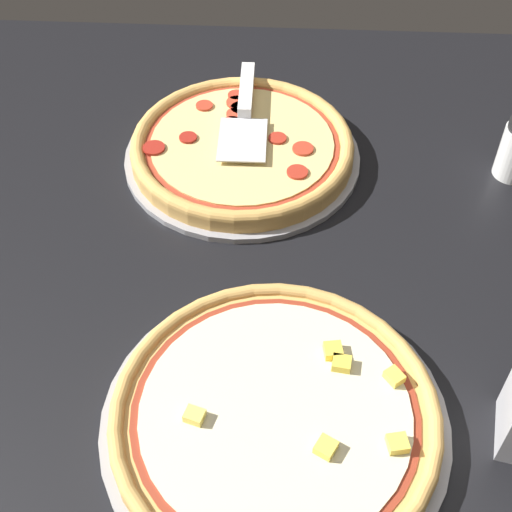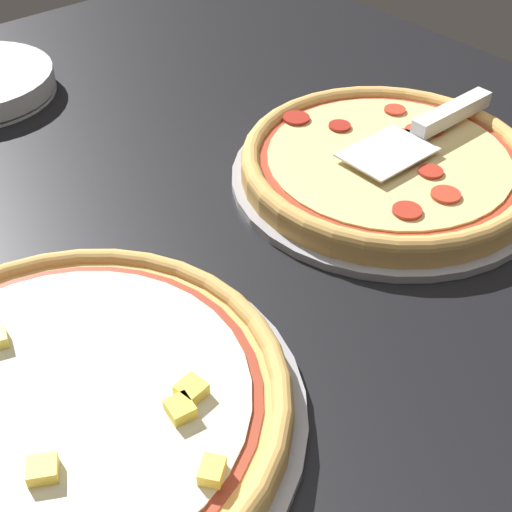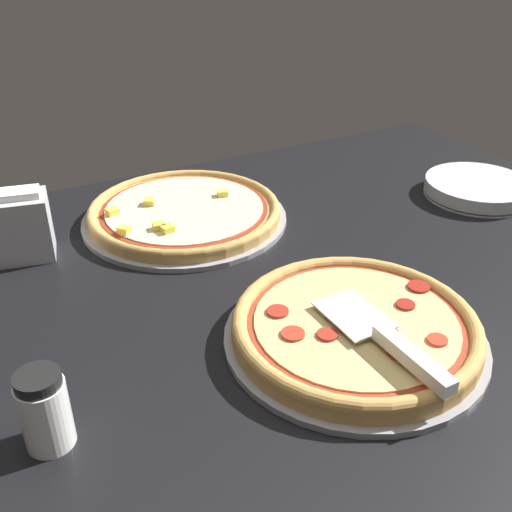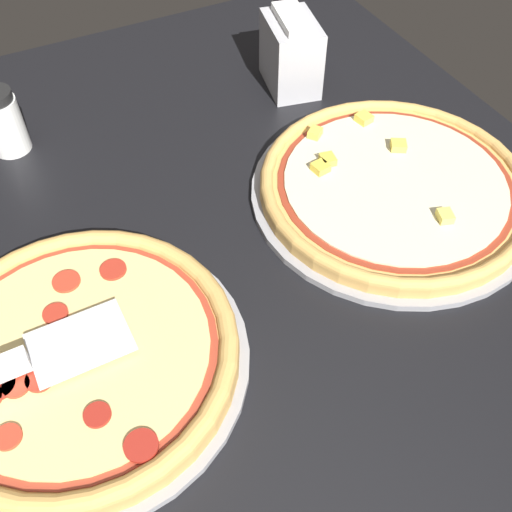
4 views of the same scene
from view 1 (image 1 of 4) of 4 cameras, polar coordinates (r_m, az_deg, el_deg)
name	(u,v)px [view 1 (image 1 of 4)]	position (r cm, az deg, el deg)	size (l,w,h in cm)	color
ground_plane	(213,243)	(105.69, -3.43, 1.07)	(147.66, 116.02, 3.60)	black
pizza_pan_front	(242,157)	(116.25, -1.10, 7.94)	(37.89, 37.89, 1.00)	#939399
pizza_front	(242,146)	(114.88, -1.12, 8.78)	(35.62, 35.62, 3.27)	tan
pizza_pan_back	(275,422)	(85.28, 1.52, -13.16)	(40.68, 40.68, 1.00)	#939399
pizza_back	(275,414)	(83.70, 1.57, -12.55)	(38.24, 38.24, 3.20)	tan
serving_spatula	(245,102)	(120.30, -0.85, 12.25)	(7.67, 24.31, 2.00)	silver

